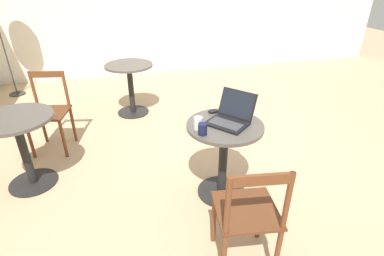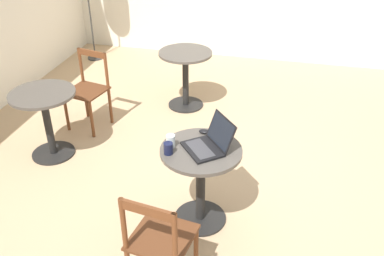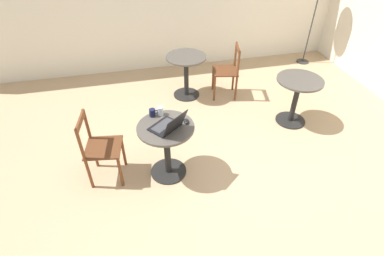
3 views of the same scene
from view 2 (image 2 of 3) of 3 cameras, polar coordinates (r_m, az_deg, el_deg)
ground_plane at (r=4.33m, az=6.55°, el=-6.43°), size 16.00×16.00×0.00m
cafe_table_near at (r=3.51m, az=1.18°, el=-5.84°), size 0.66×0.66×0.73m
cafe_table_mid at (r=5.37m, az=-0.87°, el=7.90°), size 0.66×0.66×0.73m
cafe_table_far at (r=4.61m, az=-18.95°, el=2.02°), size 0.66×0.66×0.73m
chair_near_left at (r=3.01m, az=-4.34°, el=-14.96°), size 0.46×0.46×0.89m
chair_far_right at (r=5.08m, az=-13.64°, el=4.91°), size 0.49×0.49×0.89m
laptop at (r=3.37m, az=2.20°, el=-2.05°), size 0.46×0.46×0.24m
mouse at (r=3.58m, az=1.70°, el=-0.46°), size 0.06×0.10×0.03m
mug at (r=3.31m, az=-3.16°, el=-2.70°), size 0.11×0.07×0.10m
drinking_glass at (r=3.39m, az=-2.87°, el=-1.76°), size 0.07×0.07×0.11m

